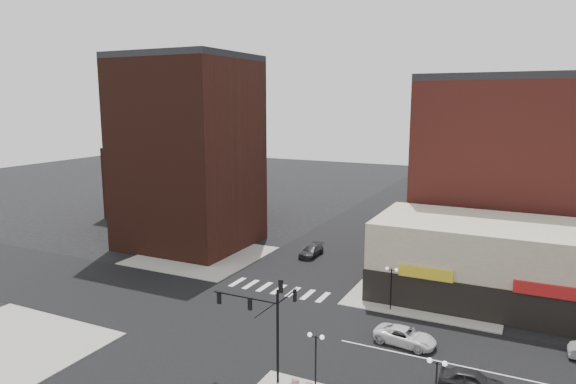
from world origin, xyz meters
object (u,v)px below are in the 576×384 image
at_px(street_lamp_se_a, 316,347).
at_px(dark_sedan_north, 311,251).
at_px(street_lamp_ne, 391,277).
at_px(traffic_signal, 268,313).
at_px(street_lamp_se_b, 437,375).
at_px(white_suv, 405,336).
at_px(dark_sedan_east, 472,380).

bearing_deg(street_lamp_se_a, dark_sedan_north, 113.89).
height_order(street_lamp_se_a, street_lamp_ne, same).
bearing_deg(traffic_signal, street_lamp_se_a, -2.57).
bearing_deg(dark_sedan_north, street_lamp_se_b, -53.73).
bearing_deg(street_lamp_se_b, street_lamp_ne, 113.63).
bearing_deg(street_lamp_ne, street_lamp_se_a, -93.58).
relative_size(white_suv, dark_sedan_north, 1.06).
xyz_separation_m(dark_sedan_east, dark_sedan_north, (-22.28, 23.67, -0.05)).
height_order(street_lamp_ne, white_suv, street_lamp_ne).
bearing_deg(street_lamp_se_a, white_suv, 68.06).
height_order(traffic_signal, dark_sedan_north, traffic_signal).
xyz_separation_m(traffic_signal, white_suv, (7.66, 9.51, -4.26)).
relative_size(white_suv, dark_sedan_east, 1.16).
relative_size(street_lamp_se_b, street_lamp_ne, 1.00).
xyz_separation_m(traffic_signal, street_lamp_ne, (4.76, 15.83, -1.67)).
bearing_deg(white_suv, street_lamp_se_a, 164.61).
relative_size(traffic_signal, dark_sedan_east, 1.78).
bearing_deg(dark_sedan_east, street_lamp_se_b, 159.75).
xyz_separation_m(traffic_signal, street_lamp_se_a, (3.76, -0.17, -1.67)).
relative_size(street_lamp_se_a, white_suv, 0.82).
bearing_deg(dark_sedan_east, traffic_signal, 107.58).
bearing_deg(white_suv, traffic_signal, 147.69).
distance_m(white_suv, dark_sedan_east, 7.46).
height_order(street_lamp_se_b, dark_sedan_north, street_lamp_se_b).
xyz_separation_m(street_lamp_se_b, dark_sedan_north, (-20.66, 28.57, -2.60)).
relative_size(traffic_signal, street_lamp_se_a, 1.87).
xyz_separation_m(street_lamp_se_b, dark_sedan_east, (1.63, 4.90, -2.55)).
distance_m(street_lamp_se_a, dark_sedan_north, 31.35).
relative_size(traffic_signal, street_lamp_se_b, 1.87).
height_order(street_lamp_ne, dark_sedan_north, street_lamp_ne).
distance_m(street_lamp_ne, white_suv, 7.42).
bearing_deg(street_lamp_ne, dark_sedan_east, -52.15).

